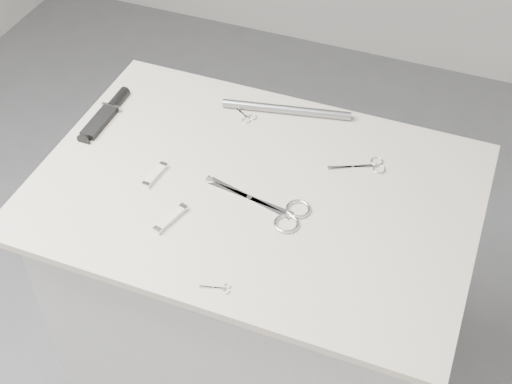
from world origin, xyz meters
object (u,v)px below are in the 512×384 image
(large_shears, at_px, (277,210))
(embroidery_scissors_b, at_px, (244,115))
(plinth, at_px, (255,310))
(pocket_knife_b, at_px, (171,218))
(pocket_knife_a, at_px, (155,175))
(metal_rail, at_px, (286,110))
(embroidery_scissors_a, at_px, (368,166))
(sheathed_knife, at_px, (108,112))
(tiny_scissors, at_px, (220,288))

(large_shears, distance_m, embroidery_scissors_b, 0.34)
(plinth, relative_size, pocket_knife_b, 9.23)
(pocket_knife_a, xyz_separation_m, metal_rail, (0.20, 0.33, 0.01))
(large_shears, bearing_deg, plinth, 154.78)
(large_shears, distance_m, pocket_knife_b, 0.23)
(metal_rail, bearing_deg, large_shears, -73.95)
(plinth, xyz_separation_m, embroidery_scissors_b, (-0.12, 0.23, 0.47))
(embroidery_scissors_b, xyz_separation_m, pocket_knife_a, (-0.11, -0.28, 0.00))
(plinth, distance_m, embroidery_scissors_b, 0.54)
(embroidery_scissors_a, distance_m, sheathed_knife, 0.67)
(large_shears, height_order, pocket_knife_b, pocket_knife_b)
(large_shears, height_order, embroidery_scissors_b, large_shears)
(embroidery_scissors_b, bearing_deg, sheathed_knife, -130.13)
(plinth, relative_size, sheathed_knife, 4.50)
(embroidery_scissors_b, distance_m, metal_rail, 0.11)
(embroidery_scissors_a, relative_size, pocket_knife_a, 1.53)
(metal_rail, bearing_deg, pocket_knife_a, -121.45)
(embroidery_scissors_b, bearing_deg, embroidery_scissors_a, 17.43)
(embroidery_scissors_a, xyz_separation_m, pocket_knife_a, (-0.45, -0.21, 0.00))
(tiny_scissors, height_order, metal_rail, metal_rail)
(embroidery_scissors_a, relative_size, embroidery_scissors_b, 1.37)
(embroidery_scissors_b, xyz_separation_m, sheathed_knife, (-0.32, -0.12, 0.01))
(plinth, xyz_separation_m, tiny_scissors, (0.04, -0.29, 0.47))
(large_shears, xyz_separation_m, tiny_scissors, (-0.03, -0.24, -0.00))
(embroidery_scissors_b, bearing_deg, large_shears, -26.52)
(plinth, xyz_separation_m, embroidery_scissors_a, (0.22, 0.16, 0.47))
(embroidery_scissors_a, distance_m, embroidery_scissors_b, 0.35)
(embroidery_scissors_a, xyz_separation_m, metal_rail, (-0.24, 0.12, 0.01))
(embroidery_scissors_a, height_order, tiny_scissors, same)
(embroidery_scissors_b, distance_m, pocket_knife_b, 0.40)
(pocket_knife_b, bearing_deg, sheathed_knife, 64.21)
(pocket_knife_a, distance_m, metal_rail, 0.39)
(sheathed_knife, distance_m, pocket_knife_b, 0.42)
(tiny_scissors, distance_m, pocket_knife_a, 0.36)
(large_shears, xyz_separation_m, pocket_knife_a, (-0.30, 0.00, 0.00))
(large_shears, bearing_deg, embroidery_scissors_b, 134.61)
(large_shears, relative_size, sheathed_knife, 1.26)
(pocket_knife_a, height_order, metal_rail, metal_rail)
(plinth, relative_size, pocket_knife_a, 10.53)
(embroidery_scissors_b, relative_size, metal_rail, 0.29)
(embroidery_scissors_a, xyz_separation_m, tiny_scissors, (-0.18, -0.45, -0.00))
(plinth, bearing_deg, embroidery_scissors_b, 117.52)
(plinth, distance_m, pocket_knife_b, 0.52)
(metal_rail, bearing_deg, embroidery_scissors_b, -153.86)
(large_shears, distance_m, metal_rail, 0.35)
(pocket_knife_a, bearing_deg, tiny_scissors, -126.32)
(plinth, relative_size, embroidery_scissors_a, 6.86)
(sheathed_knife, relative_size, pocket_knife_b, 2.05)
(plinth, relative_size, metal_rail, 2.75)
(sheathed_knife, relative_size, metal_rail, 0.61)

